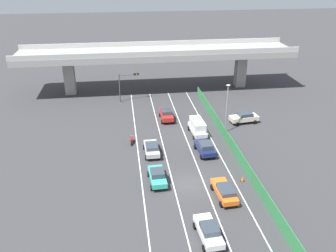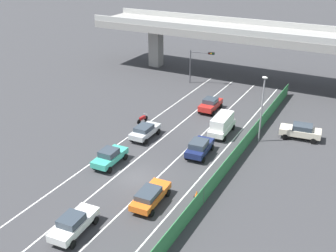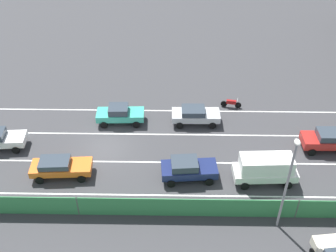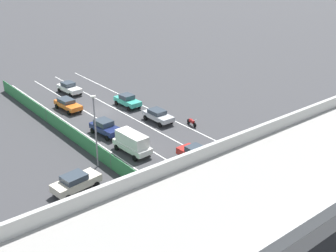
% 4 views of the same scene
% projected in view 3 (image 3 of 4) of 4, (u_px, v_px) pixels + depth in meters
% --- Properties ---
extents(ground_plane, '(300.00, 300.00, 0.00)m').
position_uv_depth(ground_plane, '(107.00, 147.00, 34.51)').
color(ground_plane, '#38383A').
extents(lane_line_left_edge, '(0.14, 49.23, 0.01)m').
position_uv_depth(lane_line_left_edge, '(184.00, 111.00, 38.67)').
color(lane_line_left_edge, silver).
rests_on(lane_line_left_edge, ground).
extents(lane_line_mid_left, '(0.14, 49.23, 0.01)m').
position_uv_depth(lane_line_mid_left, '(185.00, 135.00, 35.84)').
color(lane_line_mid_left, silver).
rests_on(lane_line_mid_left, ground).
extents(lane_line_mid_right, '(0.14, 49.23, 0.01)m').
position_uv_depth(lane_line_mid_right, '(185.00, 162.00, 33.00)').
color(lane_line_mid_right, silver).
rests_on(lane_line_mid_right, ground).
extents(lane_line_right_edge, '(0.14, 49.23, 0.01)m').
position_uv_depth(lane_line_right_edge, '(186.00, 196.00, 30.17)').
color(lane_line_right_edge, silver).
rests_on(lane_line_right_edge, ground).
extents(green_fence, '(0.10, 45.33, 1.69)m').
position_uv_depth(green_fence, '(187.00, 208.00, 28.16)').
color(green_fence, '#338447').
rests_on(green_fence, ground).
extents(car_van_white, '(2.20, 4.84, 2.28)m').
position_uv_depth(car_van_white, '(266.00, 168.00, 30.66)').
color(car_van_white, silver).
rests_on(car_van_white, ground).
extents(car_taxi_orange, '(2.18, 4.71, 1.50)m').
position_uv_depth(car_taxi_orange, '(60.00, 166.00, 31.38)').
color(car_taxi_orange, orange).
rests_on(car_taxi_orange, ground).
extents(car_taxi_teal, '(2.08, 4.29, 1.67)m').
position_uv_depth(car_taxi_teal, '(120.00, 114.00, 36.77)').
color(car_taxi_teal, teal).
rests_on(car_taxi_teal, ground).
extents(car_sedan_red, '(2.05, 4.25, 1.73)m').
position_uv_depth(car_sedan_red, '(328.00, 140.00, 33.83)').
color(car_sedan_red, red).
rests_on(car_sedan_red, ground).
extents(car_sedan_navy, '(2.32, 4.37, 1.71)m').
position_uv_depth(car_sedan_navy, '(188.00, 168.00, 31.11)').
color(car_sedan_navy, navy).
rests_on(car_sedan_navy, ground).
extents(car_sedan_silver, '(2.05, 4.31, 1.53)m').
position_uv_depth(car_sedan_silver, '(195.00, 115.00, 36.72)').
color(car_sedan_silver, '#B7BABC').
rests_on(car_sedan_silver, ground).
extents(motorcycle, '(0.60, 1.94, 0.93)m').
position_uv_depth(motorcycle, '(231.00, 103.00, 38.89)').
color(motorcycle, black).
rests_on(motorcycle, ground).
extents(street_lamp, '(0.60, 0.36, 7.50)m').
position_uv_depth(street_lamp, '(289.00, 178.00, 25.27)').
color(street_lamp, gray).
rests_on(street_lamp, ground).
extents(traffic_cone, '(0.47, 0.47, 0.64)m').
position_uv_depth(traffic_cone, '(91.00, 202.00, 29.31)').
color(traffic_cone, orange).
rests_on(traffic_cone, ground).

